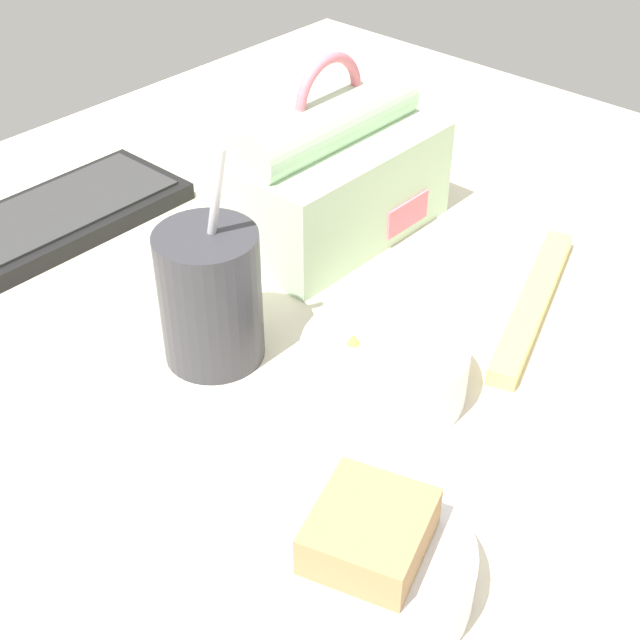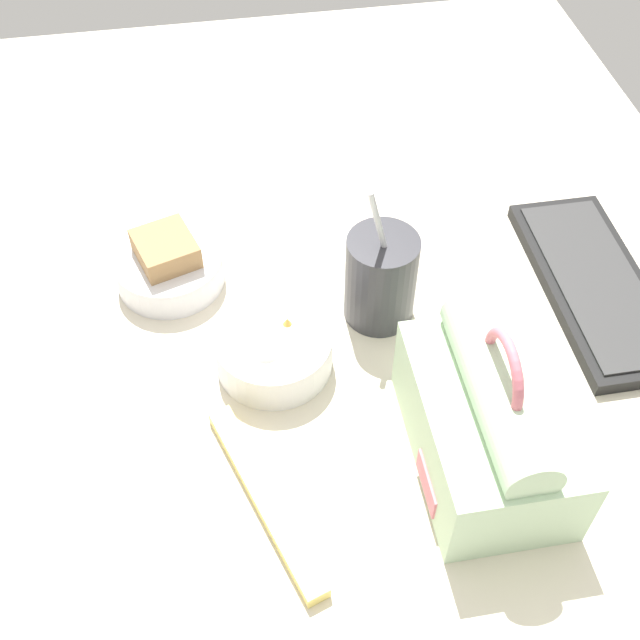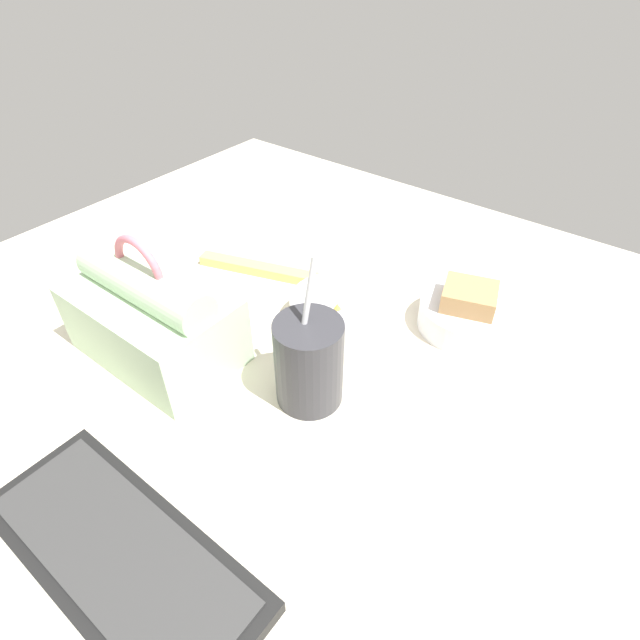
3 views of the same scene
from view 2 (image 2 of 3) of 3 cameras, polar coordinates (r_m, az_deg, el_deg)
The scene contains 7 objects.
desk_surface at distance 97.58cm, azimuth 0.05°, elevation 0.47°, with size 140.00×110.00×2.00cm.
keyboard at distance 103.59cm, azimuth 18.98°, elevation 2.34°, with size 30.14×12.05×2.10cm.
lunch_bag at distance 81.11cm, azimuth 11.93°, elevation -7.04°, with size 21.99×14.02×18.23cm.
soup_cup at distance 92.22cm, azimuth 4.35°, elevation 3.08°, with size 8.28×8.28×19.40cm.
bento_bowl_sandwich at distance 99.82cm, azimuth -10.69°, elevation 3.82°, with size 13.20×13.20×6.97cm.
bento_bowl_snacks at distance 89.53cm, azimuth -3.27°, elevation -2.13°, with size 13.09×13.09×5.84cm.
chopstick_case at distance 81.36cm, azimuth -3.92°, elevation -12.56°, with size 22.55×9.52×1.60cm.
Camera 2 is at (63.46, -10.89, 74.32)cm, focal length 45.00 mm.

